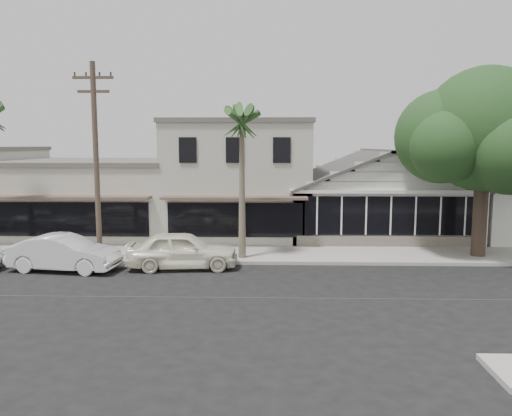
{
  "coord_description": "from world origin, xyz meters",
  "views": [
    {
      "loc": [
        -1.23,
        -17.03,
        5.37
      ],
      "look_at": [
        -1.85,
        6.0,
        2.44
      ],
      "focal_mm": 35.0,
      "sensor_mm": 36.0,
      "label": 1
    }
  ],
  "objects_px": {
    "shade_tree": "(481,133)",
    "car_0": "(182,250)",
    "car_1": "(64,253)",
    "utility_pole": "(96,158)"
  },
  "relations": [
    {
      "from": "shade_tree",
      "to": "car_0",
      "type": "bearing_deg",
      "value": -169.48
    },
    {
      "from": "car_0",
      "to": "car_1",
      "type": "relative_size",
      "value": 1.03
    },
    {
      "from": "utility_pole",
      "to": "shade_tree",
      "type": "bearing_deg",
      "value": 4.91
    },
    {
      "from": "car_1",
      "to": "shade_tree",
      "type": "xyz_separation_m",
      "value": [
        18.63,
        3.06,
        5.12
      ]
    },
    {
      "from": "utility_pole",
      "to": "car_0",
      "type": "relative_size",
      "value": 1.88
    },
    {
      "from": "utility_pole",
      "to": "shade_tree",
      "type": "xyz_separation_m",
      "value": [
        17.62,
        1.51,
        1.1
      ]
    },
    {
      "from": "car_1",
      "to": "shade_tree",
      "type": "distance_m",
      "value": 19.56
    },
    {
      "from": "utility_pole",
      "to": "shade_tree",
      "type": "distance_m",
      "value": 17.72
    },
    {
      "from": "utility_pole",
      "to": "car_1",
      "type": "distance_m",
      "value": 4.42
    },
    {
      "from": "car_0",
      "to": "car_1",
      "type": "bearing_deg",
      "value": 90.79
    }
  ]
}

